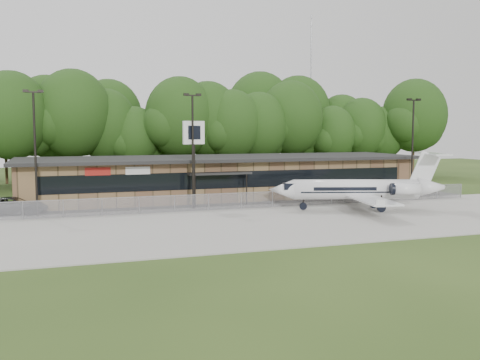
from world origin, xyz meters
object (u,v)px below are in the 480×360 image
object	(u,v)px
terminal	(223,177)
suv	(13,206)
pole_sign	(194,142)
business_jet	(362,190)

from	to	relation	value
terminal	suv	size ratio (longest dim) A/B	7.57
pole_sign	business_jet	bearing A→B (deg)	-36.99
business_jet	suv	bearing A→B (deg)	-177.64
terminal	business_jet	world-z (taller)	business_jet
business_jet	terminal	bearing A→B (deg)	140.13
business_jet	suv	world-z (taller)	business_jet
business_jet	pole_sign	distance (m)	15.31
terminal	pole_sign	world-z (taller)	pole_sign
suv	pole_sign	xyz separation A→B (m)	(15.09, -1.43, 5.24)
business_jet	suv	xyz separation A→B (m)	(-28.51, 7.52, -1.10)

